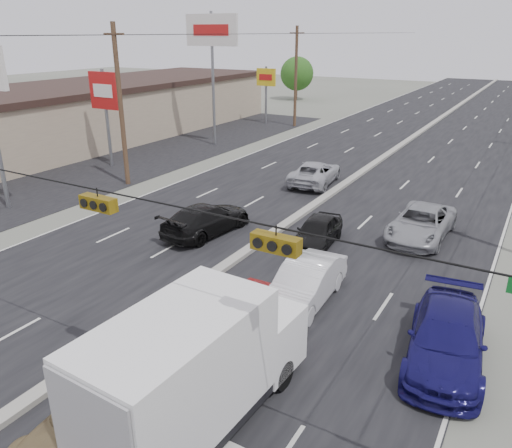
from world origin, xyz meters
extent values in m
plane|color=#606356|center=(0.00, 0.00, 0.00)|extent=(200.00, 200.00, 0.00)
cube|color=black|center=(0.00, 30.00, 0.00)|extent=(20.00, 160.00, 0.02)
cube|color=gray|center=(0.00, 30.00, 0.10)|extent=(0.50, 160.00, 0.20)
cube|color=tan|center=(-26.00, 25.00, 2.30)|extent=(12.00, 42.00, 4.60)
cube|color=black|center=(-17.00, 25.00, 0.00)|extent=(10.00, 42.00, 0.02)
cylinder|color=#422D1E|center=(-12.50, 15.00, 5.00)|extent=(0.30, 0.30, 10.00)
cube|color=#422D1E|center=(-12.50, 15.00, 9.30)|extent=(1.60, 0.12, 0.12)
cylinder|color=#422D1E|center=(-12.50, 40.00, 5.00)|extent=(0.30, 0.30, 10.00)
cube|color=#422D1E|center=(-12.50, 40.00, 9.30)|extent=(1.60, 0.12, 0.12)
cylinder|color=black|center=(0.00, 0.00, 5.80)|extent=(25.00, 0.04, 0.04)
cube|color=#72590C|center=(1.50, 0.00, 5.45)|extent=(1.05, 0.30, 0.35)
cube|color=#72590C|center=(6.50, 0.00, 5.45)|extent=(1.05, 0.30, 0.35)
cylinder|color=slate|center=(-17.00, 18.00, 3.50)|extent=(0.24, 0.24, 7.00)
cube|color=#B21414|center=(-17.00, 18.00, 5.50)|extent=(2.60, 0.25, 2.60)
cylinder|color=slate|center=(-14.50, 28.00, 5.50)|extent=(0.24, 0.24, 11.00)
cube|color=silver|center=(-14.50, 28.00, 9.55)|extent=(5.00, 0.25, 2.50)
cylinder|color=slate|center=(-16.00, 40.00, 3.00)|extent=(0.24, 0.24, 6.00)
cube|color=gold|center=(-16.00, 40.00, 4.90)|extent=(2.20, 0.25, 1.80)
cylinder|color=#382619|center=(-22.00, 60.00, 1.08)|extent=(0.28, 0.28, 2.16)
sphere|color=#1C4412|center=(-22.00, 60.00, 3.72)|extent=(4.80, 4.80, 4.80)
cube|color=black|center=(4.49, -0.06, 0.44)|extent=(2.56, 6.97, 0.25)
cube|color=white|center=(4.45, -0.84, 2.11)|extent=(2.67, 5.01, 2.75)
cube|color=white|center=(4.60, 2.44, 1.23)|extent=(2.44, 1.97, 1.77)
cylinder|color=black|center=(3.56, 2.24, 0.44)|extent=(0.33, 0.90, 0.88)
cylinder|color=black|center=(5.62, 2.15, 0.44)|extent=(0.33, 0.90, 0.88)
cylinder|color=black|center=(3.36, -2.17, 0.44)|extent=(0.33, 0.90, 0.88)
imported|color=olive|center=(3.00, -1.53, 0.87)|extent=(2.59, 6.06, 1.74)
imported|color=#A90A0D|center=(3.00, 3.98, 0.66)|extent=(1.44, 4.02, 1.32)
imported|color=black|center=(2.41, 11.91, 0.70)|extent=(2.05, 4.24, 1.39)
imported|color=silver|center=(4.16, 6.78, 0.79)|extent=(1.86, 4.86, 1.58)
imported|color=#929499|center=(6.38, 15.32, 0.75)|extent=(2.61, 5.46, 1.50)
imported|color=#141053|center=(9.34, 5.74, 0.79)|extent=(2.86, 5.65, 1.57)
imported|color=black|center=(-2.96, 10.57, 0.75)|extent=(2.67, 5.38, 1.50)
imported|color=#ABACB3|center=(-1.85, 21.26, 0.74)|extent=(3.11, 5.62, 1.49)
camera|label=1|loc=(10.79, -8.17, 9.43)|focal=35.00mm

